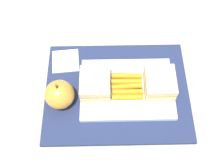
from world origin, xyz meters
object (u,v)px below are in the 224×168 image
object	(u,v)px
carrot_sticks_bundle	(127,86)
paper_napkin	(66,61)
sandwich_half_left	(160,83)
food_tray	(127,89)
sandwich_half_right	(95,84)
apple	(60,95)

from	to	relation	value
carrot_sticks_bundle	paper_napkin	distance (m)	0.18
sandwich_half_left	paper_napkin	bearing A→B (deg)	-20.62
paper_napkin	food_tray	bearing A→B (deg)	150.76
sandwich_half_right	apple	xyz separation A→B (m)	(0.08, 0.03, 0.00)
food_tray	carrot_sticks_bundle	size ratio (longest dim) A/B	2.97
carrot_sticks_bundle	apple	xyz separation A→B (m)	(0.16, 0.03, 0.02)
food_tray	carrot_sticks_bundle	xyz separation A→B (m)	(0.00, 0.00, 0.01)
apple	carrot_sticks_bundle	bearing A→B (deg)	-170.27
sandwich_half_left	carrot_sticks_bundle	bearing A→B (deg)	0.27
food_tray	paper_napkin	distance (m)	0.18
apple	paper_napkin	distance (m)	0.12
carrot_sticks_bundle	paper_napkin	world-z (taller)	carrot_sticks_bundle
sandwich_half_right	paper_napkin	bearing A→B (deg)	-47.53
food_tray	sandwich_half_left	xyz separation A→B (m)	(-0.08, 0.00, 0.03)
apple	paper_napkin	bearing A→B (deg)	-90.80
sandwich_half_right	carrot_sticks_bundle	world-z (taller)	sandwich_half_right
sandwich_half_right	apple	bearing A→B (deg)	18.53
carrot_sticks_bundle	apple	bearing A→B (deg)	9.73
sandwich_half_left	carrot_sticks_bundle	distance (m)	0.08
paper_napkin	sandwich_half_left	bearing A→B (deg)	159.38
paper_napkin	apple	bearing A→B (deg)	89.20
food_tray	sandwich_half_left	size ratio (longest dim) A/B	2.88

